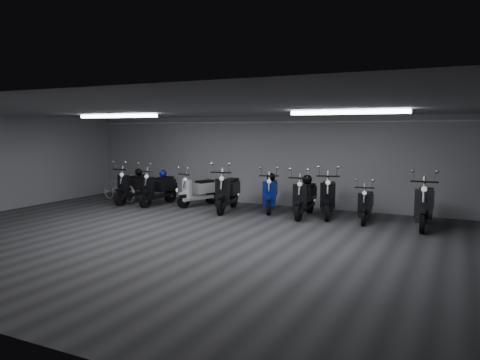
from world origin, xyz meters
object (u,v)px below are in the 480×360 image
at_px(scooter_1, 158,183).
at_px(scooter_2, 198,186).
at_px(scooter_3, 228,186).
at_px(scooter_5, 305,192).
at_px(scooter_9, 425,198).
at_px(scooter_8, 366,199).
at_px(scooter_7, 328,190).
at_px(bicycle, 119,184).
at_px(helmet_1, 307,179).
at_px(scooter_4, 270,188).
at_px(helmet_0, 271,177).
at_px(helmet_2, 163,173).
at_px(helmet_3, 139,172).
at_px(scooter_0, 134,181).

distance_m(scooter_1, scooter_2, 1.29).
height_order(scooter_3, scooter_5, scooter_3).
bearing_deg(scooter_9, scooter_8, 173.57).
distance_m(scooter_7, bicycle, 7.04).
height_order(scooter_8, helmet_1, scooter_8).
bearing_deg(bicycle, helmet_1, -71.69).
xyz_separation_m(scooter_1, scooter_7, (5.36, 0.47, 0.03)).
height_order(scooter_2, scooter_8, scooter_2).
height_order(scooter_4, helmet_0, scooter_4).
height_order(scooter_2, scooter_4, scooter_4).
distance_m(scooter_1, helmet_2, 0.39).
bearing_deg(scooter_9, scooter_5, 177.17).
bearing_deg(scooter_7, helmet_3, 168.26).
distance_m(scooter_0, scooter_3, 3.45).
bearing_deg(helmet_2, scooter_1, -92.48).
bearing_deg(scooter_8, scooter_0, 175.93).
relative_size(scooter_1, scooter_8, 1.18).
height_order(scooter_4, scooter_5, scooter_5).
height_order(scooter_2, helmet_0, scooter_2).
bearing_deg(scooter_1, scooter_3, 2.45).
distance_m(scooter_1, scooter_5, 4.79).
bearing_deg(helmet_2, helmet_3, -179.62).
distance_m(scooter_3, helmet_2, 2.50).
bearing_deg(scooter_5, scooter_1, 177.85).
xyz_separation_m(scooter_2, scooter_4, (2.39, 0.13, 0.05)).
height_order(scooter_2, helmet_3, scooter_2).
distance_m(scooter_2, scooter_5, 3.58).
height_order(helmet_1, helmet_3, helmet_1).
xyz_separation_m(scooter_2, bicycle, (-2.89, -0.31, -0.07)).
distance_m(scooter_0, scooter_8, 7.40).
distance_m(helmet_0, helmet_2, 3.56).
distance_m(scooter_9, helmet_2, 7.85).
bearing_deg(scooter_5, helmet_1, 90.00).
height_order(scooter_3, helmet_1, scooter_3).
distance_m(scooter_0, scooter_1, 0.97).
height_order(scooter_3, helmet_2, scooter_3).
bearing_deg(scooter_4, scooter_7, -20.54).
distance_m(scooter_5, scooter_8, 1.64).
xyz_separation_m(scooter_9, helmet_2, (-7.85, 0.22, 0.24)).
bearing_deg(scooter_9, scooter_3, 179.44).
distance_m(scooter_5, helmet_2, 4.79).
bearing_deg(scooter_9, scooter_2, 175.84).
xyz_separation_m(scooter_1, helmet_3, (-0.96, 0.25, 0.30)).
height_order(scooter_2, helmet_1, scooter_2).
height_order(scooter_1, helmet_1, scooter_1).
bearing_deg(helmet_1, helmet_2, -178.32).
distance_m(scooter_4, helmet_2, 3.63).
distance_m(scooter_3, scooter_7, 2.91).
distance_m(helmet_1, helmet_3, 5.74).
bearing_deg(helmet_0, scooter_7, -9.69).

